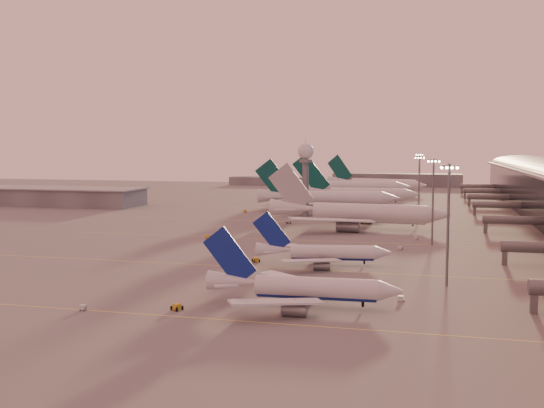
# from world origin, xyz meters

# --- Properties ---
(ground) EXTENTS (700.00, 700.00, 0.00)m
(ground) POSITION_xyz_m (0.00, 0.00, 0.00)
(ground) COLOR #5F5C5D
(ground) RESTS_ON ground
(taxiway_markings) EXTENTS (180.00, 185.25, 0.02)m
(taxiway_markings) POSITION_xyz_m (30.00, 56.00, 0.01)
(taxiway_markings) COLOR #EAD652
(taxiway_markings) RESTS_ON ground
(hangar) EXTENTS (82.00, 27.00, 8.50)m
(hangar) POSITION_xyz_m (-120.00, 140.00, 4.32)
(hangar) COLOR slate
(hangar) RESTS_ON ground
(radar_tower) EXTENTS (6.40, 6.40, 31.10)m
(radar_tower) POSITION_xyz_m (5.00, 120.00, 20.95)
(radar_tower) COLOR slate
(radar_tower) RESTS_ON ground
(mast_a) EXTENTS (3.60, 0.56, 25.00)m
(mast_a) POSITION_xyz_m (58.00, 0.00, 13.74)
(mast_a) COLOR slate
(mast_a) RESTS_ON ground
(mast_b) EXTENTS (3.60, 0.56, 25.00)m
(mast_b) POSITION_xyz_m (55.00, 55.00, 13.74)
(mast_b) COLOR slate
(mast_b) RESTS_ON ground
(mast_c) EXTENTS (3.60, 0.56, 25.00)m
(mast_c) POSITION_xyz_m (50.00, 110.00, 13.74)
(mast_c) COLOR slate
(mast_c) RESTS_ON ground
(mast_d) EXTENTS (3.60, 0.56, 25.00)m
(mast_d) POSITION_xyz_m (48.00, 200.00, 13.74)
(mast_d) COLOR slate
(mast_d) RESTS_ON ground
(distant_horizon) EXTENTS (165.00, 37.50, 9.00)m
(distant_horizon) POSITION_xyz_m (2.62, 325.14, 3.89)
(distant_horizon) COLOR slate
(distant_horizon) RESTS_ON ground
(narrowbody_near) EXTENTS (35.94, 28.67, 14.04)m
(narrowbody_near) POSITION_xyz_m (32.77, -23.20, 2.84)
(narrowbody_near) COLOR silver
(narrowbody_near) RESTS_ON ground
(narrowbody_mid) EXTENTS (32.88, 26.05, 12.91)m
(narrowbody_mid) POSITION_xyz_m (29.75, 16.34, 2.61)
(narrowbody_mid) COLOR silver
(narrowbody_mid) RESTS_ON ground
(widebody_white) EXTENTS (64.16, 51.24, 22.56)m
(widebody_white) POSITION_xyz_m (29.74, 88.51, 3.91)
(widebody_white) COLOR silver
(widebody_white) RESTS_ON ground
(greentail_a) EXTENTS (62.98, 50.44, 23.04)m
(greentail_a) POSITION_xyz_m (10.44, 144.73, 4.07)
(greentail_a) COLOR silver
(greentail_a) RESTS_ON ground
(greentail_b) EXTENTS (59.13, 47.74, 21.48)m
(greentail_b) POSITION_xyz_m (20.14, 179.48, 3.79)
(greentail_b) COLOR silver
(greentail_b) RESTS_ON ground
(greentail_c) EXTENTS (66.12, 53.30, 24.00)m
(greentail_c) POSITION_xyz_m (11.06, 223.32, 4.24)
(greentail_c) COLOR silver
(greentail_c) RESTS_ON ground
(greentail_d) EXTENTS (62.07, 49.35, 23.33)m
(greentail_d) POSITION_xyz_m (21.48, 256.69, 4.12)
(greentail_d) COLOR silver
(greentail_d) RESTS_ON ground
(gsv_truck_a) EXTENTS (5.24, 2.84, 2.00)m
(gsv_truck_a) POSITION_xyz_m (-3.21, -35.25, 1.02)
(gsv_truck_a) COLOR silver
(gsv_truck_a) RESTS_ON ground
(gsv_tug_near) EXTENTS (3.53, 4.28, 1.06)m
(gsv_tug_near) POSITION_xyz_m (12.20, -31.23, 0.54)
(gsv_tug_near) COLOR gold
(gsv_tug_near) RESTS_ON ground
(gsv_catering_a) EXTENTS (4.82, 2.34, 3.93)m
(gsv_catering_a) POSITION_xyz_m (49.80, -15.14, 1.96)
(gsv_catering_a) COLOR silver
(gsv_catering_a) RESTS_ON ground
(gsv_tug_mid) EXTENTS (4.06, 4.44, 1.09)m
(gsv_tug_mid) POSITION_xyz_m (13.13, 16.30, 0.56)
(gsv_tug_mid) COLOR gold
(gsv_tug_mid) RESTS_ON ground
(gsv_truck_b) EXTENTS (5.16, 2.28, 2.02)m
(gsv_truck_b) POSITION_xyz_m (46.97, 44.10, 1.03)
(gsv_truck_b) COLOR silver
(gsv_truck_b) RESTS_ON ground
(gsv_truck_c) EXTENTS (6.28, 3.85, 2.39)m
(gsv_truck_c) POSITION_xyz_m (-11.76, 51.37, 1.22)
(gsv_truck_c) COLOR gold
(gsv_truck_c) RESTS_ON ground
(gsv_catering_b) EXTENTS (5.13, 2.89, 3.99)m
(gsv_catering_b) POSITION_xyz_m (50.34, 64.89, 2.00)
(gsv_catering_b) COLOR silver
(gsv_catering_b) RESTS_ON ground
(gsv_tug_far) EXTENTS (3.77, 3.59, 0.93)m
(gsv_tug_far) POSITION_xyz_m (3.52, 95.01, 0.48)
(gsv_tug_far) COLOR silver
(gsv_tug_far) RESTS_ON ground
(gsv_truck_d) EXTENTS (4.18, 6.35, 2.41)m
(gsv_truck_d) POSITION_xyz_m (-22.93, 128.52, 1.23)
(gsv_truck_d) COLOR gold
(gsv_truck_d) RESTS_ON ground
(gsv_tug_hangar) EXTENTS (3.78, 2.79, 0.97)m
(gsv_tug_hangar) POSITION_xyz_m (44.92, 152.05, 0.50)
(gsv_tug_hangar) COLOR gold
(gsv_tug_hangar) RESTS_ON ground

